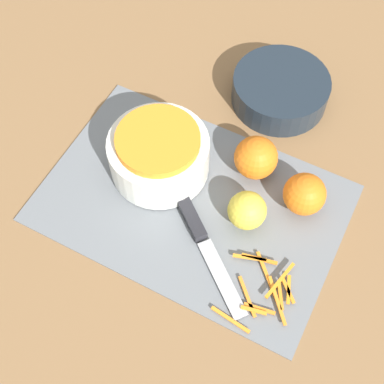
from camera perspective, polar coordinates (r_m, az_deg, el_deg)
ground_plane at (r=0.85m, az=0.00°, el=-1.22°), size 4.00×4.00×0.00m
cutting_board at (r=0.85m, az=0.00°, el=-1.12°), size 0.47×0.31×0.01m
bowl_speckled at (r=0.85m, az=-3.55°, el=4.13°), size 0.16×0.16×0.08m
bowl_dark at (r=0.97m, az=9.39°, el=10.68°), size 0.17×0.17×0.05m
knife at (r=0.82m, az=0.30°, el=-3.17°), size 0.20×0.17×0.02m
orange_left at (r=0.85m, az=6.83°, el=3.67°), size 0.07×0.07×0.07m
orange_right at (r=0.83m, az=11.91°, el=-0.22°), size 0.07×0.07×0.07m
lemon at (r=0.81m, az=5.89°, el=-1.96°), size 0.06×0.06×0.06m
peel_pile at (r=0.79m, az=7.73°, el=-10.25°), size 0.11×0.12×0.01m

